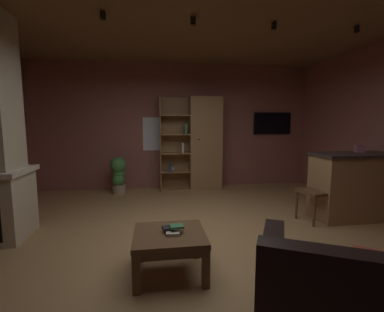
{
  "coord_description": "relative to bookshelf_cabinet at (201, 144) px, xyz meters",
  "views": [
    {
      "loc": [
        -0.51,
        -3.11,
        1.48
      ],
      "look_at": [
        0.0,
        0.4,
        1.05
      ],
      "focal_mm": 24.71,
      "sensor_mm": 36.0,
      "label": 1
    }
  ],
  "objects": [
    {
      "name": "window_pane_back",
      "position": [
        -0.92,
        0.24,
        0.22
      ],
      "size": [
        0.78,
        0.01,
        0.76
      ],
      "primitive_type": "cube",
      "color": "white"
    },
    {
      "name": "kitchen_bar_counter",
      "position": [
        2.17,
        -2.25,
        -0.51
      ],
      "size": [
        1.57,
        0.64,
        1.03
      ],
      "color": "#997047",
      "rests_on": "ground"
    },
    {
      "name": "table_book_1",
      "position": [
        -0.95,
        -3.39,
        -0.57
      ],
      "size": [
        0.12,
        0.12,
        0.02
      ],
      "primitive_type": "cube",
      "rotation": [
        0.0,
        0.0,
        0.26
      ],
      "color": "black",
      "rests_on": "coffee_table"
    },
    {
      "name": "wall_mounted_tv",
      "position": [
        1.79,
        0.21,
        0.46
      ],
      "size": [
        0.93,
        0.06,
        0.52
      ],
      "color": "black"
    },
    {
      "name": "dining_chair",
      "position": [
        1.42,
        -2.29,
        -0.5
      ],
      "size": [
        0.49,
        0.49,
        0.92
      ],
      "color": "brown",
      "rests_on": "ground"
    },
    {
      "name": "coffee_table",
      "position": [
        -0.94,
        -3.41,
        -0.69
      ],
      "size": [
        0.7,
        0.63,
        0.42
      ],
      "color": "brown",
      "rests_on": "ground"
    },
    {
      "name": "track_light_spot_1",
      "position": [
        -1.65,
        -2.45,
        1.74
      ],
      "size": [
        0.07,
        0.07,
        0.09
      ],
      "primitive_type": "cylinder",
      "color": "black"
    },
    {
      "name": "table_book_0",
      "position": [
        -0.91,
        -3.47,
        -0.59
      ],
      "size": [
        0.13,
        0.1,
        0.03
      ],
      "primitive_type": "cube",
      "rotation": [
        0.0,
        0.0,
        -0.06
      ],
      "color": "beige",
      "rests_on": "coffee_table"
    },
    {
      "name": "ceiling",
      "position": [
        -0.56,
        -2.79,
        1.82
      ],
      "size": [
        6.36,
        6.06,
        0.02
      ],
      "primitive_type": "cube",
      "color": "brown"
    },
    {
      "name": "floor",
      "position": [
        -0.56,
        -2.79,
        -1.04
      ],
      "size": [
        6.36,
        6.06,
        0.02
      ],
      "primitive_type": "cube",
      "color": "#A37A4C",
      "rests_on": "ground"
    },
    {
      "name": "table_book_2",
      "position": [
        -0.86,
        -3.42,
        -0.54
      ],
      "size": [
        0.14,
        0.12,
        0.02
      ],
      "primitive_type": "cube",
      "rotation": [
        0.0,
        0.0,
        0.09
      ],
      "color": "#387247",
      "rests_on": "coffee_table"
    },
    {
      "name": "tissue_box",
      "position": [
        2.16,
        -2.16,
        0.06
      ],
      "size": [
        0.16,
        0.16,
        0.11
      ],
      "primitive_type": "cube",
      "rotation": [
        0.0,
        0.0,
        -0.38
      ],
      "color": "#995972",
      "rests_on": "kitchen_bar_counter"
    },
    {
      "name": "track_light_spot_2",
      "position": [
        -0.55,
        -2.43,
        1.74
      ],
      "size": [
        0.07,
        0.07,
        0.09
      ],
      "primitive_type": "cylinder",
      "color": "black"
    },
    {
      "name": "wall_back",
      "position": [
        -0.56,
        0.27,
        0.39
      ],
      "size": [
        6.48,
        0.06,
        2.84
      ],
      "primitive_type": "cube",
      "color": "#8E544C",
      "rests_on": "ground"
    },
    {
      "name": "track_light_spot_3",
      "position": [
        0.53,
        -2.42,
        1.74
      ],
      "size": [
        0.07,
        0.07,
        0.09
      ],
      "primitive_type": "cylinder",
      "color": "black"
    },
    {
      "name": "bookshelf_cabinet",
      "position": [
        0.0,
        0.0,
        0.0
      ],
      "size": [
        1.39,
        0.41,
        2.08
      ],
      "color": "#997047",
      "rests_on": "ground"
    },
    {
      "name": "potted_floor_plant",
      "position": [
        -1.83,
        -0.2,
        -0.6
      ],
      "size": [
        0.34,
        0.34,
        0.79
      ],
      "color": "#9E896B",
      "rests_on": "ground"
    },
    {
      "name": "track_light_spot_4",
      "position": [
        1.7,
        -2.47,
        1.74
      ],
      "size": [
        0.07,
        0.07,
        0.09
      ],
      "primitive_type": "cylinder",
      "color": "black"
    }
  ]
}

